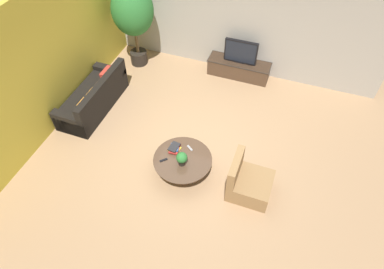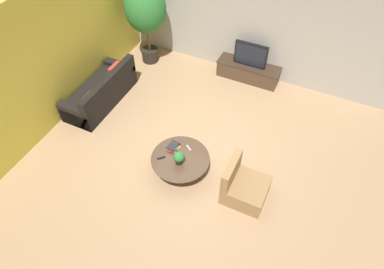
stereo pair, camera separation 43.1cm
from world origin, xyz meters
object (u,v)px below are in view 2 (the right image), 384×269
object	(u,v)px
couch_by_wall	(102,92)
armchair_wicker	(243,187)
potted_plant_tabletop	(179,158)
coffee_table	(180,162)
media_console	(248,71)
television	(251,55)
potted_palm_tall	(145,10)

from	to	relation	value
couch_by_wall	armchair_wicker	distance (m)	4.17
armchair_wicker	potted_plant_tabletop	bearing A→B (deg)	94.27
coffee_table	potted_plant_tabletop	size ratio (longest dim) A/B	3.85
media_console	television	distance (m)	0.51
coffee_table	potted_palm_tall	bearing A→B (deg)	129.03
television	coffee_table	world-z (taller)	television
potted_plant_tabletop	coffee_table	bearing A→B (deg)	106.27
television	potted_plant_tabletop	size ratio (longest dim) A/B	2.75
television	couch_by_wall	xyz separation A→B (m)	(-2.93, -2.37, -0.46)
armchair_wicker	television	bearing A→B (deg)	17.50
potted_palm_tall	potted_plant_tabletop	world-z (taller)	potted_palm_tall
media_console	potted_palm_tall	distance (m)	3.03
couch_by_wall	media_console	bearing A→B (deg)	128.97
coffee_table	armchair_wicker	xyz separation A→B (m)	(1.35, -0.02, -0.01)
coffee_table	media_console	bearing A→B (deg)	85.66
television	coffee_table	xyz separation A→B (m)	(-0.26, -3.44, -0.46)
armchair_wicker	potted_plant_tabletop	xyz separation A→B (m)	(-1.32, -0.10, 0.30)
couch_by_wall	potted_palm_tall	bearing A→B (deg)	174.09
couch_by_wall	potted_plant_tabletop	distance (m)	2.97
armchair_wicker	potted_palm_tall	xyz separation A→B (m)	(-3.82, 3.06, 1.22)
potted_plant_tabletop	armchair_wicker	bearing A→B (deg)	4.27
armchair_wicker	potted_palm_tall	world-z (taller)	potted_palm_tall
television	media_console	bearing A→B (deg)	90.00
potted_palm_tall	couch_by_wall	bearing A→B (deg)	-95.91
couch_by_wall	armchair_wicker	bearing A→B (deg)	74.95
media_console	potted_palm_tall	size ratio (longest dim) A/B	0.74
armchair_wicker	potted_palm_tall	bearing A→B (deg)	51.29
coffee_table	armchair_wicker	bearing A→B (deg)	-0.66
television	armchair_wicker	xyz separation A→B (m)	(1.09, -3.45, -0.47)
potted_plant_tabletop	media_console	bearing A→B (deg)	86.33
media_console	couch_by_wall	xyz separation A→B (m)	(-2.93, -2.37, 0.06)
coffee_table	potted_palm_tall	distance (m)	4.10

